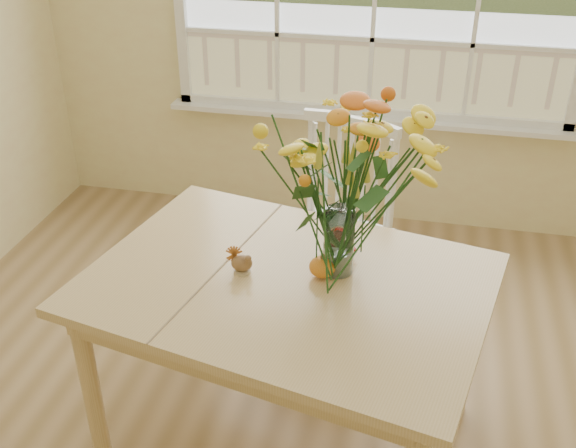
# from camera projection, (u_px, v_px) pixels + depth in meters

# --- Properties ---
(wall_back) EXTENTS (4.00, 0.02, 2.70)m
(wall_back) POSITION_uv_depth(u_px,v_px,m) (375.00, 1.00, 3.72)
(wall_back) COLOR beige
(wall_back) RESTS_ON floor
(dining_table) EXTENTS (1.60, 1.28, 0.76)m
(dining_table) POSITION_uv_depth(u_px,v_px,m) (287.00, 300.00, 2.47)
(dining_table) COLOR tan
(dining_table) RESTS_ON floor
(windsor_chair) EXTENTS (0.59, 0.58, 1.02)m
(windsor_chair) POSITION_uv_depth(u_px,v_px,m) (339.00, 219.00, 3.19)
(windsor_chair) COLOR white
(windsor_chair) RESTS_ON floor
(flower_vase) EXTENTS (0.53, 0.53, 0.63)m
(flower_vase) POSITION_uv_depth(u_px,v_px,m) (342.00, 178.00, 2.28)
(flower_vase) COLOR white
(flower_vase) RESTS_ON dining_table
(pumpkin) EXTENTS (0.10, 0.10, 0.08)m
(pumpkin) POSITION_uv_depth(u_px,v_px,m) (322.00, 268.00, 2.42)
(pumpkin) COLOR orange
(pumpkin) RESTS_ON dining_table
(turkey_figurine) EXTENTS (0.09, 0.07, 0.10)m
(turkey_figurine) POSITION_uv_depth(u_px,v_px,m) (242.00, 263.00, 2.45)
(turkey_figurine) COLOR #CCB78C
(turkey_figurine) RESTS_ON dining_table
(dark_gourd) EXTENTS (0.13, 0.12, 0.07)m
(dark_gourd) POSITION_uv_depth(u_px,v_px,m) (342.00, 239.00, 2.60)
(dark_gourd) COLOR #38160F
(dark_gourd) RESTS_ON dining_table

